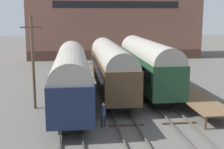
{
  "coord_description": "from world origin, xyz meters",
  "views": [
    {
      "loc": [
        -3.69,
        -24.57,
        8.02
      ],
      "look_at": [
        0.0,
        5.83,
        2.2
      ],
      "focal_mm": 50.0,
      "sensor_mm": 36.0,
      "label": 1
    }
  ],
  "objects_px": {
    "utility_pole": "(33,61)",
    "bench": "(181,82)",
    "train_car_navy": "(71,74)",
    "train_car_green": "(147,62)",
    "train_car_brown": "(111,65)",
    "person_worker": "(103,113)"
  },
  "relations": [
    {
      "from": "bench",
      "to": "train_car_navy",
      "type": "bearing_deg",
      "value": -169.18
    },
    {
      "from": "person_worker",
      "to": "bench",
      "type": "bearing_deg",
      "value": 42.43
    },
    {
      "from": "bench",
      "to": "utility_pole",
      "type": "height_order",
      "value": "utility_pole"
    },
    {
      "from": "bench",
      "to": "utility_pole",
      "type": "relative_size",
      "value": 0.17
    },
    {
      "from": "train_car_navy",
      "to": "train_car_green",
      "type": "xyz_separation_m",
      "value": [
        8.02,
        5.11,
        0.16
      ]
    },
    {
      "from": "train_car_navy",
      "to": "bench",
      "type": "height_order",
      "value": "train_car_navy"
    },
    {
      "from": "train_car_navy",
      "to": "bench",
      "type": "relative_size",
      "value": 12.54
    },
    {
      "from": "train_car_brown",
      "to": "train_car_green",
      "type": "distance_m",
      "value": 4.09
    },
    {
      "from": "train_car_brown",
      "to": "utility_pole",
      "type": "relative_size",
      "value": 2.21
    },
    {
      "from": "bench",
      "to": "train_car_green",
      "type": "bearing_deg",
      "value": 132.37
    },
    {
      "from": "train_car_navy",
      "to": "utility_pole",
      "type": "xyz_separation_m",
      "value": [
        -3.2,
        -0.34,
        1.24
      ]
    },
    {
      "from": "utility_pole",
      "to": "person_worker",
      "type": "bearing_deg",
      "value": -44.33
    },
    {
      "from": "train_car_brown",
      "to": "utility_pole",
      "type": "height_order",
      "value": "utility_pole"
    },
    {
      "from": "train_car_navy",
      "to": "train_car_green",
      "type": "distance_m",
      "value": 9.51
    },
    {
      "from": "train_car_navy",
      "to": "train_car_brown",
      "type": "bearing_deg",
      "value": 47.11
    },
    {
      "from": "train_car_green",
      "to": "utility_pole",
      "type": "relative_size",
      "value": 2.16
    },
    {
      "from": "train_car_brown",
      "to": "train_car_green",
      "type": "bearing_deg",
      "value": 11.22
    },
    {
      "from": "utility_pole",
      "to": "train_car_brown",
      "type": "bearing_deg",
      "value": 32.86
    },
    {
      "from": "utility_pole",
      "to": "bench",
      "type": "bearing_deg",
      "value": 9.75
    },
    {
      "from": "utility_pole",
      "to": "train_car_green",
      "type": "bearing_deg",
      "value": 25.92
    },
    {
      "from": "train_car_brown",
      "to": "utility_pole",
      "type": "xyz_separation_m",
      "value": [
        -7.21,
        -4.66,
        1.19
      ]
    },
    {
      "from": "train_car_navy",
      "to": "train_car_green",
      "type": "height_order",
      "value": "train_car_green"
    }
  ]
}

